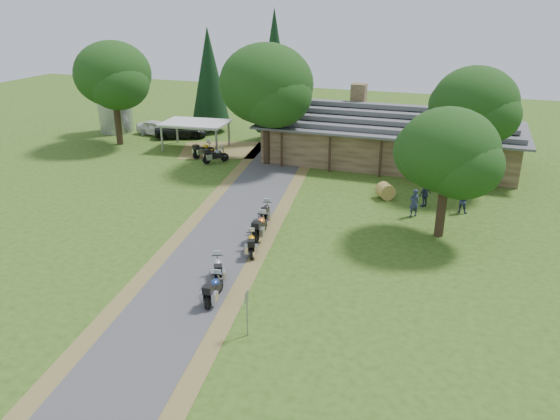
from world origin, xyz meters
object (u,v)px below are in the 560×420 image
(hay_bale, at_px, (385,191))
(motorcycle_carport_a, at_px, (204,149))
(motorcycle_row_c, at_px, (251,243))
(car_white_sedan, at_px, (157,126))
(motorcycle_carport_b, at_px, (215,155))
(silo, at_px, (114,98))
(motorcycle_row_d, at_px, (260,225))
(motorcycle_row_b, at_px, (218,268))
(carport, at_px, (196,135))
(lodge, at_px, (390,133))
(motorcycle_row_e, at_px, (266,211))
(motorcycle_row_a, at_px, (214,288))
(car_dark_suv, at_px, (181,127))

(hay_bale, bearing_deg, motorcycle_carport_a, 162.39)
(motorcycle_row_c, bearing_deg, car_white_sedan, 19.51)
(motorcycle_carport_a, height_order, motorcycle_carport_b, motorcycle_carport_b)
(silo, bearing_deg, motorcycle_row_d, -40.13)
(silo, height_order, motorcycle_row_b, silo)
(carport, relative_size, motorcycle_row_b, 3.08)
(motorcycle_carport_b, bearing_deg, lodge, -28.98)
(silo, relative_size, motorcycle_carport_a, 3.32)
(motorcycle_row_b, xyz_separation_m, motorcycle_row_e, (-0.39, 7.78, 0.01))
(carport, height_order, motorcycle_row_a, carport)
(lodge, height_order, motorcycle_carport_a, lodge)
(motorcycle_carport_b, bearing_deg, hay_bale, -64.76)
(carport, bearing_deg, lodge, 0.38)
(motorcycle_row_d, distance_m, hay_bale, 10.64)
(motorcycle_row_e, relative_size, motorcycle_carport_a, 0.92)
(motorcycle_carport_b, bearing_deg, motorcycle_row_e, -100.88)
(motorcycle_row_b, bearing_deg, car_white_sedan, 9.36)
(lodge, distance_m, motorcycle_row_e, 16.60)
(motorcycle_row_d, xyz_separation_m, hay_bale, (5.83, 8.90, -0.18))
(motorcycle_row_a, bearing_deg, lodge, -14.70)
(motorcycle_row_b, relative_size, motorcycle_row_c, 1.01)
(silo, xyz_separation_m, hay_bale, (29.30, -10.88, -2.86))
(motorcycle_row_d, bearing_deg, motorcycle_row_b, 172.70)
(car_dark_suv, height_order, motorcycle_row_b, car_dark_suv)
(lodge, relative_size, motorcycle_carport_b, 10.32)
(motorcycle_row_a, height_order, motorcycle_carport_a, motorcycle_carport_a)
(lodge, relative_size, motorcycle_row_a, 11.28)
(motorcycle_row_a, height_order, motorcycle_row_d, motorcycle_row_d)
(motorcycle_row_d, bearing_deg, silo, 44.17)
(car_white_sedan, relative_size, motorcycle_row_a, 2.92)
(motorcycle_row_d, relative_size, motorcycle_row_e, 1.13)
(silo, height_order, car_white_sedan, silo)
(motorcycle_row_c, relative_size, motorcycle_carport_b, 0.89)
(lodge, height_order, car_white_sedan, lodge)
(car_white_sedan, height_order, motorcycle_row_b, car_white_sedan)
(motorcycle_row_a, bearing_deg, motorcycle_row_e, 0.89)
(motorcycle_row_c, bearing_deg, carport, 13.38)
(car_white_sedan, height_order, motorcycle_row_a, car_white_sedan)
(motorcycle_row_c, bearing_deg, motorcycle_carport_b, 10.26)
(lodge, bearing_deg, motorcycle_row_a, -99.19)
(silo, distance_m, motorcycle_carport_a, 14.18)
(motorcycle_row_a, xyz_separation_m, motorcycle_row_c, (-0.22, 5.14, -0.02))
(silo, distance_m, motorcycle_row_b, 34.43)
(motorcycle_row_c, height_order, hay_bale, motorcycle_row_c)
(carport, xyz_separation_m, motorcycle_row_c, (12.91, -18.54, -0.61))
(car_dark_suv, distance_m, hay_bale, 24.34)
(carport, distance_m, motorcycle_row_e, 18.47)
(motorcycle_row_a, bearing_deg, motorcycle_row_d, -1.27)
(motorcycle_row_b, height_order, motorcycle_carport_b, motorcycle_carport_b)
(carport, relative_size, motorcycle_row_c, 3.11)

